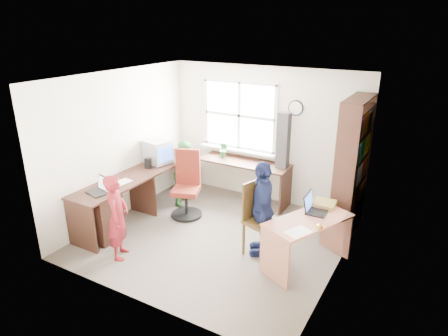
% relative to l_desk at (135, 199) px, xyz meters
% --- Properties ---
extents(room, '(3.64, 3.44, 2.44)m').
position_rel_l_desk_xyz_m(room, '(1.32, 0.38, 0.76)').
color(room, '#4D453D').
rests_on(room, ground).
extents(l_desk, '(2.38, 2.95, 0.75)m').
position_rel_l_desk_xyz_m(l_desk, '(0.00, 0.00, 0.00)').
color(l_desk, '#381F16').
rests_on(l_desk, ground).
extents(right_desk, '(1.00, 1.32, 0.69)m').
position_rel_l_desk_xyz_m(right_desk, '(2.73, 0.26, 0.05)').
color(right_desk, '#B27359').
rests_on(right_desk, ground).
extents(bookshelf, '(0.30, 1.02, 2.10)m').
position_rel_l_desk_xyz_m(bookshelf, '(2.96, 1.47, 0.55)').
color(bookshelf, '#381F16').
rests_on(bookshelf, ground).
extents(swivel_chair, '(0.67, 0.67, 1.12)m').
position_rel_l_desk_xyz_m(swivel_chair, '(0.48, 0.73, 0.03)').
color(swivel_chair, black).
rests_on(swivel_chair, ground).
extents(wooden_chair, '(0.58, 0.58, 1.06)m').
position_rel_l_desk_xyz_m(wooden_chair, '(2.04, 0.25, 0.12)').
color(wooden_chair, '#493518').
rests_on(wooden_chair, ground).
extents(crt_monitor, '(0.48, 0.45, 0.41)m').
position_rel_l_desk_xyz_m(crt_monitor, '(-0.22, 0.88, 0.50)').
color(crt_monitor, '#AFB0B4').
rests_on(crt_monitor, l_desk).
extents(laptop_left, '(0.38, 0.34, 0.22)m').
position_rel_l_desk_xyz_m(laptop_left, '(-0.16, -0.54, 0.35)').
color(laptop_left, black).
rests_on(laptop_left, l_desk).
extents(laptop_right, '(0.31, 0.36, 0.24)m').
position_rel_l_desk_xyz_m(laptop_right, '(2.70, 0.54, 0.29)').
color(laptop_right, black).
rests_on(laptop_right, right_desk).
extents(speaker_a, '(0.11, 0.11, 0.18)m').
position_rel_l_desk_xyz_m(speaker_a, '(-0.21, 0.59, 0.38)').
color(speaker_a, black).
rests_on(speaker_a, l_desk).
extents(speaker_b, '(0.09, 0.09, 0.16)m').
position_rel_l_desk_xyz_m(speaker_b, '(-0.16, 1.19, 0.38)').
color(speaker_b, black).
rests_on(speaker_b, l_desk).
extents(cd_tower, '(0.19, 0.17, 0.94)m').
position_rel_l_desk_xyz_m(cd_tower, '(1.75, 1.76, 0.77)').
color(cd_tower, black).
rests_on(cd_tower, l_desk).
extents(game_box, '(0.31, 0.31, 0.06)m').
position_rel_l_desk_xyz_m(game_box, '(2.78, 0.76, 0.26)').
color(game_box, red).
rests_on(game_box, right_desk).
extents(paper_a, '(0.22, 0.29, 0.00)m').
position_rel_l_desk_xyz_m(paper_a, '(-0.15, -0.09, 0.30)').
color(paper_a, silver).
rests_on(paper_a, l_desk).
extents(paper_b, '(0.33, 0.38, 0.00)m').
position_rel_l_desk_xyz_m(paper_b, '(2.72, -0.13, 0.24)').
color(paper_b, silver).
rests_on(paper_b, right_desk).
extents(potted_plant, '(0.18, 0.15, 0.28)m').
position_rel_l_desk_xyz_m(potted_plant, '(0.62, 1.72, 0.44)').
color(potted_plant, '#30793A').
rests_on(potted_plant, l_desk).
extents(person_red, '(0.47, 0.53, 1.21)m').
position_rel_l_desk_xyz_m(person_red, '(0.41, -0.80, 0.15)').
color(person_red, maroon).
rests_on(person_red, ground).
extents(person_green, '(0.52, 0.62, 1.15)m').
position_rel_l_desk_xyz_m(person_green, '(0.20, 1.12, 0.12)').
color(person_green, '#317B34').
rests_on(person_green, ground).
extents(person_navy, '(0.63, 0.87, 1.37)m').
position_rel_l_desk_xyz_m(person_navy, '(2.06, 0.27, 0.23)').
color(person_navy, '#161E46').
rests_on(person_navy, ground).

